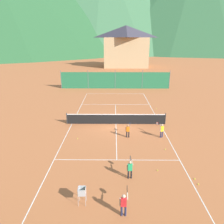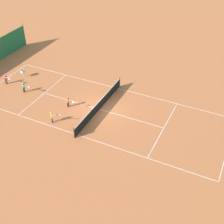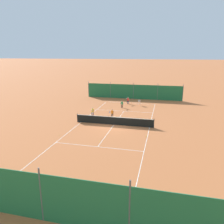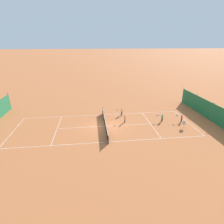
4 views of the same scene
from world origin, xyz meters
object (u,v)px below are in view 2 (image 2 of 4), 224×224
player_near_service (6,79)px  tennis_ball_alley_right (86,86)px  tennis_ball_service_box (143,95)px  tennis_ball_alley_left (35,115)px  player_far_service (68,101)px  tennis_net (99,105)px  tennis_ball_far_corner (19,102)px  tennis_ball_by_net_left (150,125)px  ball_hopper (22,72)px  player_near_baseline (52,116)px  tennis_ball_mid_court (125,155)px  player_far_baseline (24,87)px

player_near_service → tennis_ball_alley_right: player_near_service is taller
tennis_ball_service_box → tennis_ball_alley_left: same height
player_far_service → tennis_ball_service_box: size_ratio=16.41×
tennis_net → tennis_ball_far_corner: (2.42, -7.62, -0.47)m
tennis_ball_alley_left → tennis_ball_by_net_left: (-3.30, 10.15, 0.00)m
tennis_ball_alley_right → ball_hopper: ball_hopper is taller
tennis_ball_alley_left → player_near_service: bearing=-117.9°
tennis_ball_service_box → ball_hopper: bearing=-80.2°
player_near_baseline → tennis_ball_mid_court: bearing=82.2°
tennis_net → player_near_service: size_ratio=8.24×
player_far_baseline → tennis_ball_by_net_left: size_ratio=16.68×
player_near_baseline → ball_hopper: 9.21m
tennis_ball_mid_court → tennis_ball_alley_right: size_ratio=1.00×
tennis_net → player_near_service: bearing=-88.7°
tennis_ball_mid_court → tennis_ball_alley_left: bearing=-96.9°
tennis_ball_service_box → tennis_ball_alley_right: 6.17m
player_near_service → tennis_ball_by_net_left: (-0.08, 16.23, -0.62)m
player_far_service → tennis_ball_alley_left: size_ratio=16.41×
player_near_service → ball_hopper: player_near_service is taller
player_near_baseline → tennis_ball_mid_court: 7.64m
tennis_net → tennis_ball_service_box: size_ratio=139.09×
tennis_ball_far_corner → ball_hopper: size_ratio=0.07×
player_far_service → ball_hopper: player_far_service is taller
tennis_ball_mid_court → ball_hopper: size_ratio=0.07×
tennis_ball_alley_left → tennis_ball_mid_court: bearing=83.1°
player_far_baseline → player_near_baseline: (2.88, 5.45, 0.02)m
ball_hopper → tennis_net: bearing=80.8°
tennis_ball_alley_left → tennis_ball_mid_court: size_ratio=1.00×
player_far_service → tennis_ball_mid_court: 8.41m
tennis_ball_alley_right → tennis_ball_alley_left: bearing=-15.1°
tennis_ball_far_corner → tennis_ball_by_net_left: bearing=100.0°
tennis_ball_service_box → tennis_ball_mid_court: 8.80m
player_near_baseline → tennis_ball_mid_court: (1.04, 7.54, -0.64)m
tennis_ball_mid_court → ball_hopper: ball_hopper is taller
player_far_service → player_near_service: 8.25m
player_far_service → player_far_baseline: bearing=-92.4°
player_near_baseline → tennis_ball_alley_right: (-6.67, -0.37, -0.64)m
player_far_service → player_near_baseline: bearing=-0.2°
player_far_baseline → tennis_ball_alley_right: bearing=126.7°
player_near_service → tennis_ball_service_box: player_near_service is taller
player_near_service → tennis_ball_far_corner: 4.12m
player_near_baseline → tennis_ball_by_net_left: size_ratio=17.35×
tennis_net → player_far_service: size_ratio=8.47×
player_far_service → tennis_ball_by_net_left: bearing=95.5°
tennis_ball_by_net_left → player_near_baseline: bearing=-66.9°
player_far_service → player_far_baseline: (-0.23, -5.46, 0.01)m
tennis_net → tennis_ball_alley_left: 6.09m
tennis_ball_alley_right → ball_hopper: (1.39, -7.18, 0.62)m
tennis_net → tennis_ball_alley_left: bearing=-55.2°
player_far_service → tennis_ball_far_corner: player_far_service is taller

